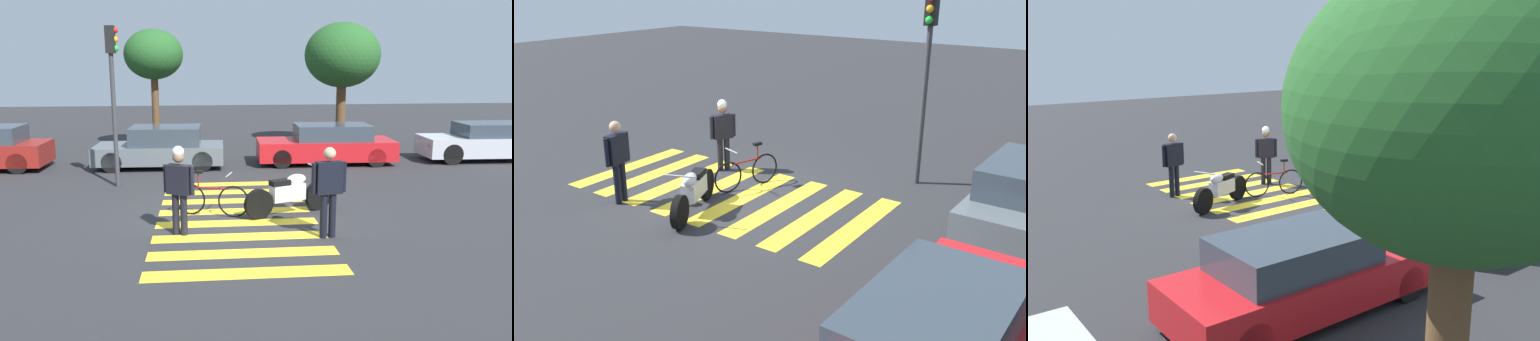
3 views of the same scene
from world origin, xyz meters
TOP-DOWN VIEW (x-y plane):
  - ground_plane at (0.00, 0.00)m, footprint 60.00×60.00m
  - police_motorcycle at (1.20, 0.11)m, footprint 2.10×1.05m
  - leaning_bicycle at (-0.53, 0.14)m, footprint 1.65×0.63m
  - officer_on_foot at (-1.17, -1.07)m, footprint 0.61×0.40m
  - officer_by_motorcycle at (1.70, -1.53)m, footprint 0.70×0.27m
  - crosswalk_stripes at (0.00, 0.00)m, footprint 3.41×6.75m
  - car_grey_coupe at (-2.04, 5.80)m, footprint 4.13×1.89m
  - car_red_convertible at (3.41, 5.91)m, footprint 4.57×1.85m
  - car_silver_sedan at (9.11, 5.95)m, footprint 4.56×1.81m
  - traffic_light_pole at (-3.03, 3.18)m, footprint 0.33×0.25m
  - street_tree_mid at (-2.52, 9.45)m, footprint 2.22×2.22m
  - street_tree_far at (4.78, 9.45)m, footprint 2.96×2.96m

SIDE VIEW (x-z plane):
  - ground_plane at x=0.00m, z-range 0.00..0.00m
  - crosswalk_stripes at x=0.00m, z-range 0.00..0.01m
  - leaning_bicycle at x=-0.53m, z-range -0.12..0.90m
  - police_motorcycle at x=1.20m, z-range -0.06..0.99m
  - car_grey_coupe at x=-2.04m, z-range -0.03..1.28m
  - car_red_convertible at x=3.41m, z-range -0.03..1.28m
  - car_silver_sedan at x=9.11m, z-range -0.01..1.28m
  - officer_on_foot at x=-1.17m, z-range 0.14..1.91m
  - officer_by_motorcycle at x=1.70m, z-range 0.14..1.92m
  - traffic_light_pole at x=-3.03m, z-range 0.73..5.00m
  - street_tree_far at x=4.78m, z-range 1.14..6.00m
  - street_tree_mid at x=-2.52m, z-range 1.29..5.86m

